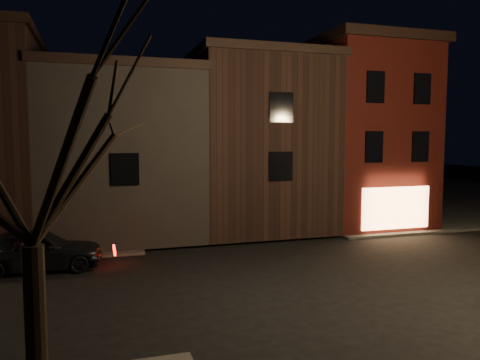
{
  "coord_description": "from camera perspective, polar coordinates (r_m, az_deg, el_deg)",
  "views": [
    {
      "loc": [
        -6.98,
        -15.27,
        5.02
      ],
      "look_at": [
        -0.84,
        4.5,
        3.2
      ],
      "focal_mm": 35.0,
      "sensor_mm": 36.0,
      "label": 1
    }
  ],
  "objects": [
    {
      "name": "ground",
      "position": [
        17.52,
        7.14,
        -11.66
      ],
      "size": [
        120.0,
        120.0,
        0.0
      ],
      "primitive_type": "plane",
      "color": "black",
      "rests_on": "ground"
    },
    {
      "name": "sidewalk_far_right",
      "position": [
        44.68,
        20.04,
        -1.65
      ],
      "size": [
        30.0,
        30.0,
        0.12
      ],
      "primitive_type": "cube",
      "color": "#2D2B28",
      "rests_on": "ground"
    },
    {
      "name": "corner_building",
      "position": [
        28.93,
        14.0,
        5.63
      ],
      "size": [
        6.5,
        8.5,
        10.5
      ],
      "color": "#4A110D",
      "rests_on": "ground"
    },
    {
      "name": "row_building_a",
      "position": [
        27.13,
        0.96,
        4.63
      ],
      "size": [
        7.3,
        10.3,
        9.4
      ],
      "color": "black",
      "rests_on": "ground"
    },
    {
      "name": "row_building_b",
      "position": [
        25.81,
        -14.55,
        3.34
      ],
      "size": [
        7.8,
        10.3,
        8.4
      ],
      "color": "black",
      "rests_on": "ground"
    },
    {
      "name": "bare_tree_left",
      "position": [
        8.34,
        -24.5,
        7.41
      ],
      "size": [
        5.6,
        5.6,
        7.5
      ],
      "color": "black",
      "rests_on": "sidewalk_near_left"
    },
    {
      "name": "parked_car_a",
      "position": [
        19.58,
        -23.57,
        -7.79
      ],
      "size": [
        4.82,
        1.95,
        1.64
      ],
      "primitive_type": "imported",
      "rotation": [
        0.0,
        0.0,
        1.57
      ],
      "color": "black",
      "rests_on": "ground"
    }
  ]
}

